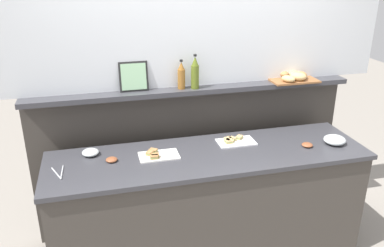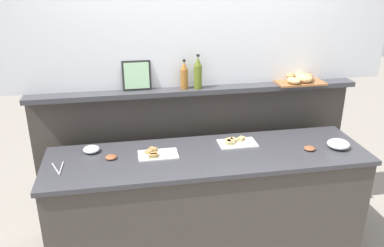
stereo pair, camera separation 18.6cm
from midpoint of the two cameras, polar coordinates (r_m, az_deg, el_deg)
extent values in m
plane|color=gray|center=(3.94, -1.69, -12.63)|extent=(12.00, 12.00, 0.00)
cube|color=#3D3833|center=(3.20, 0.63, -12.04)|extent=(2.36, 0.63, 0.89)
cube|color=#38383D|center=(2.97, 0.67, -4.66)|extent=(2.40, 0.67, 0.03)
cube|color=#3D3833|center=(3.54, -1.50, -4.96)|extent=(2.69, 0.08, 1.26)
cube|color=#38383D|center=(3.25, -1.42, 4.93)|extent=(2.69, 0.22, 0.04)
cube|color=silver|center=(3.18, -1.83, 16.86)|extent=(3.29, 0.08, 1.30)
cube|color=white|center=(3.14, 4.66, -2.68)|extent=(0.30, 0.18, 0.01)
cube|color=tan|center=(3.15, 4.11, -2.37)|extent=(0.06, 0.07, 0.01)
cube|color=#66994C|center=(3.15, 4.12, -2.24)|extent=(0.06, 0.07, 0.01)
cube|color=tan|center=(3.15, 4.12, -2.11)|extent=(0.06, 0.07, 0.01)
cube|color=tan|center=(3.11, 3.42, -2.73)|extent=(0.04, 0.06, 0.01)
cube|color=#66994C|center=(3.11, 3.43, -2.60)|extent=(0.04, 0.06, 0.01)
cube|color=tan|center=(3.10, 3.43, -2.47)|extent=(0.04, 0.06, 0.01)
cube|color=tan|center=(3.12, 3.75, -2.66)|extent=(0.07, 0.06, 0.01)
cube|color=#66994C|center=(3.12, 3.76, -2.52)|extent=(0.07, 0.06, 0.01)
cube|color=tan|center=(3.11, 3.76, -2.39)|extent=(0.07, 0.06, 0.01)
cube|color=tan|center=(3.15, 3.47, -2.38)|extent=(0.07, 0.06, 0.01)
cube|color=#66994C|center=(3.15, 3.48, -2.25)|extent=(0.07, 0.06, 0.01)
cube|color=tan|center=(3.14, 3.48, -2.12)|extent=(0.07, 0.06, 0.01)
cube|color=tan|center=(3.19, 5.14, -2.14)|extent=(0.07, 0.07, 0.01)
cube|color=#66994C|center=(3.18, 5.14, -2.01)|extent=(0.07, 0.07, 0.01)
cube|color=tan|center=(3.18, 5.15, -1.88)|extent=(0.07, 0.07, 0.01)
cube|color=white|center=(2.94, -6.59, -4.62)|extent=(0.29, 0.17, 0.01)
cube|color=#AD7A47|center=(2.95, -7.88, -4.37)|extent=(0.07, 0.07, 0.01)
cube|color=#66994C|center=(2.94, -7.89, -4.23)|extent=(0.07, 0.07, 0.01)
cube|color=#AD7A47|center=(2.94, -7.90, -4.09)|extent=(0.07, 0.07, 0.01)
cube|color=#AD7A47|center=(2.98, -7.36, -4.04)|extent=(0.07, 0.07, 0.01)
cube|color=#66994C|center=(2.98, -7.37, -3.91)|extent=(0.07, 0.07, 0.01)
cube|color=#AD7A47|center=(2.97, -7.38, -3.77)|extent=(0.07, 0.07, 0.01)
cube|color=#AD7A47|center=(2.91, -7.11, -4.75)|extent=(0.06, 0.05, 0.01)
cube|color=#66994C|center=(2.90, -7.12, -4.60)|extent=(0.06, 0.05, 0.01)
cube|color=#AD7A47|center=(2.90, -7.13, -4.46)|extent=(0.06, 0.05, 0.01)
cube|color=#AD7A47|center=(2.89, -7.32, -4.92)|extent=(0.06, 0.05, 0.01)
cube|color=#66994C|center=(2.89, -7.32, -4.78)|extent=(0.06, 0.05, 0.01)
cube|color=#AD7A47|center=(2.88, -7.33, -4.64)|extent=(0.06, 0.05, 0.01)
ellipsoid|color=silver|center=(3.26, 18.24, -2.26)|extent=(0.17, 0.17, 0.07)
ellipsoid|color=#E5CC66|center=(3.27, 18.21, -2.45)|extent=(0.13, 0.13, 0.04)
ellipsoid|color=silver|center=(3.04, -16.06, -4.01)|extent=(0.12, 0.12, 0.05)
ellipsoid|color=#E5CC66|center=(3.05, -16.05, -4.16)|extent=(0.10, 0.10, 0.03)
ellipsoid|color=brown|center=(2.92, -13.27, -5.09)|extent=(0.08, 0.08, 0.03)
ellipsoid|color=brown|center=(3.16, 14.58, -3.01)|extent=(0.08, 0.08, 0.03)
cylinder|color=#B7BABF|center=(2.87, -20.67, -6.72)|extent=(0.08, 0.17, 0.01)
cylinder|color=#B7BABF|center=(2.87, -19.93, -6.60)|extent=(0.02, 0.18, 0.01)
sphere|color=#B7BABF|center=(2.79, -20.14, -7.47)|extent=(0.01, 0.01, 0.01)
cylinder|color=#56661E|center=(3.17, -1.34, 6.66)|extent=(0.06, 0.06, 0.19)
cone|color=#56661E|center=(3.14, -1.37, 8.94)|extent=(0.05, 0.05, 0.07)
cylinder|color=black|center=(3.13, -1.37, 9.74)|extent=(0.03, 0.03, 0.02)
cylinder|color=#8E5B23|center=(3.17, -3.23, 6.36)|extent=(0.06, 0.06, 0.16)
cone|color=#8E5B23|center=(3.14, -3.27, 8.28)|extent=(0.05, 0.05, 0.06)
cylinder|color=black|center=(3.14, -3.29, 8.97)|extent=(0.02, 0.02, 0.02)
cube|color=brown|center=(3.50, 12.74, 6.13)|extent=(0.40, 0.26, 0.02)
ellipsoid|color=#AD7A47|center=(3.54, 11.49, 7.00)|extent=(0.08, 0.12, 0.06)
ellipsoid|color=#AD7A47|center=(3.52, 14.00, 6.74)|extent=(0.12, 0.15, 0.06)
ellipsoid|color=tan|center=(3.39, 12.10, 6.27)|extent=(0.13, 0.14, 0.05)
ellipsoid|color=tan|center=(3.53, 13.11, 6.86)|extent=(0.09, 0.15, 0.06)
ellipsoid|color=tan|center=(3.53, 13.14, 6.85)|extent=(0.14, 0.14, 0.06)
ellipsoid|color=tan|center=(3.45, 13.50, 6.53)|extent=(0.16, 0.15, 0.07)
cube|color=black|center=(3.15, -10.06, 6.62)|extent=(0.22, 0.05, 0.23)
cube|color=#8CB78C|center=(3.14, -10.05, 6.61)|extent=(0.19, 0.04, 0.20)
camera|label=1|loc=(0.09, -91.82, -0.74)|focal=37.21mm
camera|label=2|loc=(0.09, 88.18, 0.74)|focal=37.21mm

